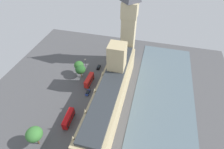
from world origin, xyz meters
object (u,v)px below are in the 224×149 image
parliament_building (112,90)px  double_decker_bus_corner (89,80)px  pedestrian_trailing (84,126)px  street_lamp_slot_10 (85,62)px  car_black_by_river_gate (99,67)px  car_blue_midblock (88,93)px  plane_tree_far_end (80,69)px  pedestrian_under_trees (86,120)px  pedestrian_leading (78,139)px  plane_tree_kerbside (34,134)px  double_decker_bus_near_tower (68,118)px  plane_tree_opposite_hall (79,65)px  clock_tower (129,20)px

parliament_building → double_decker_bus_corner: bearing=-31.9°
pedestrian_trailing → street_lamp_slot_10: 45.62m
car_black_by_river_gate → pedestrian_trailing: car_black_by_river_gate is taller
car_blue_midblock → plane_tree_far_end: 16.37m
plane_tree_far_end → pedestrian_trailing: bearing=113.9°
parliament_building → double_decker_bus_corner: 20.62m
pedestrian_under_trees → pedestrian_leading: pedestrian_under_trees is taller
car_black_by_river_gate → pedestrian_leading: bearing=-85.2°
plane_tree_kerbside → double_decker_bus_near_tower: bearing=-120.3°
parliament_building → pedestrian_trailing: parliament_building is taller
plane_tree_far_end → plane_tree_opposite_hall: plane_tree_opposite_hall is taller
plane_tree_kerbside → car_blue_midblock: bearing=-107.4°
parliament_building → plane_tree_opposite_hall: (25.61, -17.24, -1.73)m
street_lamp_slot_10 → plane_tree_opposite_hall: bearing=77.9°
street_lamp_slot_10 → car_blue_midblock: bearing=113.3°
clock_tower → plane_tree_kerbside: (26.13, 70.42, -22.59)m
double_decker_bus_corner → plane_tree_far_end: plane_tree_far_end is taller
car_black_by_river_gate → pedestrian_leading: size_ratio=3.13×
parliament_building → street_lamp_slot_10: size_ratio=10.08×
pedestrian_under_trees → parliament_building: bearing=-95.6°
car_blue_midblock → plane_tree_kerbside: plane_tree_kerbside is taller
clock_tower → double_decker_bus_corner: (17.49, 27.94, -27.81)m
pedestrian_leading → pedestrian_under_trees: bearing=-52.0°
pedestrian_leading → plane_tree_opposite_hall: plane_tree_opposite_hall is taller
clock_tower → street_lamp_slot_10: (24.91, 14.38, -25.68)m
clock_tower → car_blue_midblock: clock_tower is taller
pedestrian_under_trees → plane_tree_kerbside: 24.20m
pedestrian_leading → plane_tree_far_end: (14.63, -40.96, 5.17)m
parliament_building → car_black_by_river_gate: bearing=-58.5°
parliament_building → pedestrian_under_trees: 19.75m
clock_tower → plane_tree_kerbside: clock_tower is taller
pedestrian_trailing → plane_tree_kerbside: size_ratio=0.14×
double_decker_bus_near_tower → plane_tree_opposite_hall: 36.43m
car_black_by_river_gate → double_decker_bus_near_tower: 43.53m
plane_tree_kerbside → street_lamp_slot_10: bearing=-91.2°
car_black_by_river_gate → plane_tree_opposite_hall: (9.92, 8.30, 6.06)m
pedestrian_trailing → pedestrian_leading: 7.40m
double_decker_bus_corner → double_decker_bus_near_tower: size_ratio=0.99×
clock_tower → parliament_building: bearing=88.9°
car_black_by_river_gate → double_decker_bus_near_tower: double_decker_bus_near_tower is taller
car_blue_midblock → plane_tree_far_end: bearing=124.9°
plane_tree_kerbside → double_decker_bus_corner: bearing=-101.5°
car_black_by_river_gate → car_blue_midblock: size_ratio=1.06×
car_blue_midblock → car_black_by_river_gate: bearing=92.1°
clock_tower → pedestrian_trailing: bearing=80.5°
plane_tree_opposite_hall → pedestrian_leading: bearing=110.9°
pedestrian_under_trees → street_lamp_slot_10: bearing=-44.7°
clock_tower → pedestrian_leading: clock_tower is taller
street_lamp_slot_10 → pedestrian_trailing: bearing=109.7°
plane_tree_far_end → clock_tower: bearing=-136.0°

